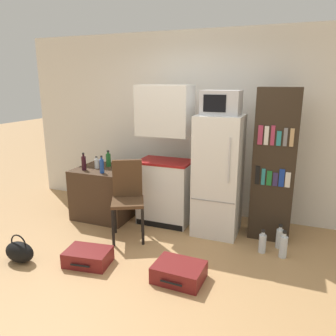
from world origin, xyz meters
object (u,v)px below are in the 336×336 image
Objects in this scene: kitchen_hutch at (165,162)px; bottle_green_tall at (108,160)px; bookshelf at (274,166)px; handbag at (20,252)px; water_bottle_back at (280,238)px; bottle_blue_soda at (102,166)px; bottle_wine_dark at (84,163)px; bottle_clear_short at (97,163)px; refrigerator at (218,176)px; bowl at (121,169)px; water_bottle_front at (262,243)px; side_table at (105,192)px; suitcase_large_flat at (179,272)px; chair at (128,192)px; suitcase_small_flat at (88,257)px; water_bottle_middle at (283,246)px; microwave at (221,103)px.

kitchen_hutch is 0.91m from bottle_green_tall.
bookshelf is 2.36m from bottle_green_tall.
kitchen_hutch is 5.37× the size of handbag.
bottle_blue_soda is at bearing -176.70° from water_bottle_back.
bottle_blue_soda is at bearing -7.37° from bottle_wine_dark.
refrigerator is at bearing 3.58° from bottle_clear_short.
handbag is at bearing -108.92° from bowl.
handbag is (-0.50, -1.47, -0.64)m from bowl.
bookshelf is 7.78× the size of bottle_blue_soda.
bottle_green_tall reaches higher than bowl.
refrigerator reaches higher than water_bottle_front.
bookshelf is 0.97m from water_bottle_front.
handbag is (-0.09, -1.47, -0.69)m from bottle_clear_short.
side_table is 2.00m from suitcase_large_flat.
kitchen_hutch is 6.74× the size of water_bottle_front.
chair is at bearing -173.84° from water_bottle_front.
kitchen_hutch is at bearing 37.71° from chair.
suitcase_small_flat is 1.47× the size of handbag.
water_bottle_middle is at bearing -9.59° from bottle_green_tall.
chair is at bearing -159.05° from bookshelf.
bottle_wine_dark is 0.49× the size of suitcase_large_flat.
water_bottle_middle reaches higher than water_bottle_front.
chair reaches higher than side_table.
kitchen_hutch is 3.76× the size of suitcase_large_flat.
kitchen_hutch is 10.84× the size of bottle_clear_short.
kitchen_hutch is at bearing 9.00° from bottle_clear_short.
microwave reaches higher than bottle_wine_dark.
water_bottle_back is (1.59, -0.22, -0.77)m from kitchen_hutch.
refrigerator is 5.23× the size of water_bottle_back.
bottle_green_tall is 0.68× the size of handbag.
refrigerator is 1.89m from suitcase_small_flat.
side_table is 1.74× the size of microwave.
suitcase_large_flat is 1.79× the size of water_bottle_front.
handbag is at bearing -103.52° from bottle_blue_soda.
suitcase_large_flat is 1.42m from water_bottle_back.
water_bottle_middle is (2.25, -0.28, -0.63)m from bowl.
bowl is 0.56× the size of water_bottle_front.
side_table is 2.16m from microwave.
water_bottle_middle is at bearing -7.01° from bowl.
water_bottle_front is at bearing -29.24° from refrigerator.
bottle_green_tall is (0.00, 0.12, 0.47)m from side_table.
water_bottle_middle is at bearing 23.42° from handbag.
water_bottle_back reaches higher than suitcase_small_flat.
water_bottle_front is 0.87× the size of water_bottle_middle.
bottle_green_tall is at bearing -179.73° from kitchen_hutch.
side_table is 0.46m from bottle_clear_short.
handbag is (-1.88, -1.58, -1.60)m from microwave.
refrigerator is at bearing -3.65° from kitchen_hutch.
bookshelf is 1.80m from suitcase_large_flat.
suitcase_small_flat is at bearing -62.20° from bottle_clear_short.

